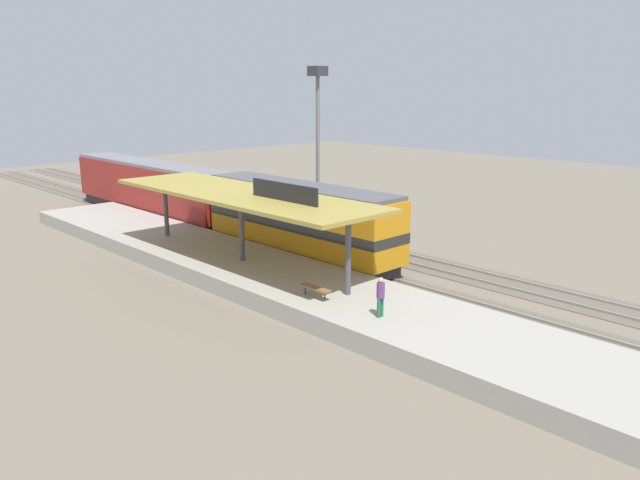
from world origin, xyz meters
The scene contains 10 objects.
ground_plane centered at (2.00, 0.00, 0.00)m, with size 120.00×120.00×0.00m, color #706656.
track_near centered at (0.00, 0.00, 0.03)m, with size 3.20×110.00×0.16m.
track_far centered at (4.60, 0.00, 0.03)m, with size 3.20×110.00×0.16m.
platform centered at (-4.60, 0.00, 0.45)m, with size 6.00×44.00×0.90m, color #9E998E.
station_canopy centered at (-4.60, -0.09, 4.53)m, with size 5.20×18.00×4.70m.
platform_bench centered at (-6.00, -7.28, 1.34)m, with size 0.44×1.70×0.50m.
locomotive centered at (0.00, 0.38, 2.41)m, with size 2.93×14.43×4.44m.
passenger_carriage_single centered at (0.00, 18.38, 2.31)m, with size 2.90×20.00×4.24m.
light_mast centered at (7.80, 6.95, 8.40)m, with size 1.10×1.10×11.70m.
person_waiting centered at (-5.70, -10.90, 1.85)m, with size 0.34×0.34×1.71m.
Camera 1 is at (-24.08, -26.38, 10.12)m, focal length 34.35 mm.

